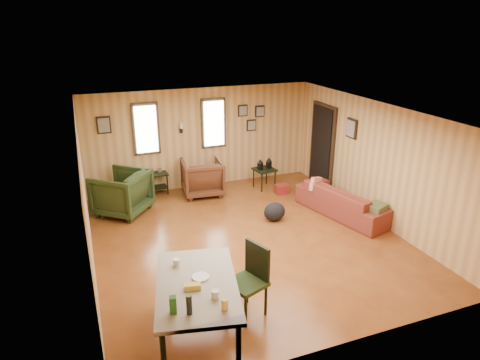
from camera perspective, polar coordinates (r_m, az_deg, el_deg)
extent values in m
cube|color=brown|center=(8.13, 1.01, -7.94)|extent=(5.50, 6.00, 0.02)
cube|color=#997C5B|center=(7.29, 1.13, 8.99)|extent=(5.50, 6.00, 0.02)
cube|color=tan|center=(10.35, -5.18, 5.57)|extent=(5.50, 0.02, 2.40)
cube|color=tan|center=(5.23, 13.67, -10.89)|extent=(5.50, 0.02, 2.40)
cube|color=tan|center=(7.14, -19.97, -2.73)|extent=(0.02, 6.00, 2.40)
cube|color=tan|center=(8.97, 17.67, 2.27)|extent=(0.02, 6.00, 2.40)
cube|color=black|center=(9.96, -12.43, 6.66)|extent=(0.60, 0.05, 1.20)
cube|color=#E0F2D1|center=(9.92, -12.39, 6.60)|extent=(0.48, 0.04, 1.06)
cube|color=black|center=(10.31, -3.56, 7.56)|extent=(0.60, 0.05, 1.20)
cube|color=#E0F2D1|center=(10.27, -3.50, 7.52)|extent=(0.48, 0.04, 1.06)
cube|color=black|center=(10.11, -7.87, 6.56)|extent=(0.07, 0.05, 0.12)
cylinder|color=silver|center=(10.02, -7.83, 7.21)|extent=(0.07, 0.07, 0.14)
cube|color=black|center=(10.53, 10.93, 4.41)|extent=(0.06, 1.00, 2.05)
cube|color=black|center=(10.51, 10.74, 4.39)|extent=(0.04, 0.82, 1.90)
cube|color=black|center=(10.49, 0.36, 9.24)|extent=(0.24, 0.04, 0.28)
cube|color=#9E998C|center=(10.47, 0.42, 9.21)|extent=(0.19, 0.02, 0.22)
cube|color=black|center=(10.67, 2.65, 9.14)|extent=(0.24, 0.04, 0.28)
cube|color=#9E998C|center=(10.64, 2.71, 9.11)|extent=(0.19, 0.02, 0.22)
cube|color=black|center=(10.66, 1.52, 7.32)|extent=(0.24, 0.04, 0.28)
cube|color=#9E998C|center=(10.63, 1.58, 7.29)|extent=(0.19, 0.02, 0.22)
cube|color=black|center=(9.84, -17.71, 7.01)|extent=(0.30, 0.04, 0.38)
cube|color=#9E998C|center=(9.81, -17.70, 6.97)|extent=(0.24, 0.02, 0.31)
cube|color=black|center=(9.47, 14.67, 6.67)|extent=(0.04, 0.34, 0.42)
cube|color=#9E998C|center=(9.45, 14.52, 6.66)|extent=(0.02, 0.27, 0.34)
imported|color=maroon|center=(9.20, 13.82, -2.09)|extent=(1.13, 2.23, 0.84)
imported|color=#4C2916|center=(9.99, -5.05, 0.58)|extent=(0.98, 0.93, 0.93)
imported|color=#243317|center=(9.31, -15.53, -1.39)|extent=(1.34, 1.35, 1.01)
cube|color=black|center=(10.19, -11.10, 0.85)|extent=(0.51, 0.47, 0.04)
cube|color=black|center=(10.31, -10.98, -0.88)|extent=(0.47, 0.42, 0.03)
cylinder|color=black|center=(10.08, -11.91, -0.96)|extent=(0.04, 0.04, 0.48)
cylinder|color=black|center=(10.16, -9.65, -0.63)|extent=(0.04, 0.04, 0.48)
cylinder|color=black|center=(10.41, -12.33, -0.29)|extent=(0.04, 0.04, 0.48)
cylinder|color=black|center=(10.48, -10.14, 0.03)|extent=(0.04, 0.04, 0.48)
cube|color=brown|center=(10.15, -11.72, 1.17)|extent=(0.09, 0.02, 0.12)
cube|color=brown|center=(10.19, -10.64, 1.30)|extent=(0.08, 0.02, 0.11)
cube|color=black|center=(10.34, 3.28, 1.41)|extent=(0.54, 0.54, 0.04)
cylinder|color=black|center=(10.18, 2.93, -0.33)|extent=(0.04, 0.04, 0.47)
cylinder|color=black|center=(10.38, 4.70, 0.04)|extent=(0.04, 0.04, 0.47)
cylinder|color=black|center=(10.48, 1.82, 0.31)|extent=(0.04, 0.04, 0.47)
cylinder|color=black|center=(10.67, 3.55, 0.67)|extent=(0.04, 0.04, 0.47)
cube|color=black|center=(10.25, 2.71, 1.85)|extent=(0.12, 0.12, 0.17)
cone|color=black|center=(10.20, 2.72, 2.55)|extent=(0.16, 0.16, 0.09)
cube|color=black|center=(10.37, 3.86, 2.06)|extent=(0.12, 0.12, 0.17)
cone|color=black|center=(10.33, 3.88, 2.76)|extent=(0.16, 0.16, 0.09)
cube|color=maroon|center=(10.16, 5.57, -1.20)|extent=(0.31, 0.22, 0.22)
ellipsoid|color=black|center=(8.78, 4.63, -4.24)|extent=(0.50, 0.40, 0.39)
cube|color=#4A512D|center=(8.67, 17.75, -3.48)|extent=(0.48, 0.43, 0.13)
cube|color=red|center=(9.32, 10.04, -0.51)|extent=(0.35, 0.21, 0.34)
cube|color=gray|center=(9.24, 11.26, -1.43)|extent=(0.40, 0.36, 0.10)
cube|color=gray|center=(5.46, -5.78, -13.77)|extent=(1.32, 1.82, 0.05)
cylinder|color=black|center=(5.17, -10.13, -22.30)|extent=(0.08, 0.08, 0.79)
cylinder|color=black|center=(5.19, -0.19, -21.68)|extent=(0.08, 0.08, 0.79)
cylinder|color=black|center=(6.29, -9.91, -13.43)|extent=(0.08, 0.08, 0.79)
cylinder|color=black|center=(6.30, -2.12, -12.99)|extent=(0.08, 0.08, 0.79)
cylinder|color=beige|center=(5.15, -3.34, -14.98)|extent=(0.10, 0.10, 0.10)
cylinder|color=beige|center=(5.78, -8.48, -10.82)|extent=(0.10, 0.10, 0.10)
cube|color=#1F551E|center=(4.95, -8.92, -16.12)|extent=(0.09, 0.09, 0.21)
cylinder|color=black|center=(4.91, -6.80, -16.17)|extent=(0.08, 0.08, 0.24)
cylinder|color=#B49647|center=(4.97, -2.05, -16.21)|extent=(0.09, 0.09, 0.13)
cylinder|color=beige|center=(5.53, -5.28, -12.76)|extent=(0.26, 0.26, 0.02)
cube|color=gold|center=(5.33, -6.35, -13.93)|extent=(0.21, 0.13, 0.07)
cube|color=#243317|center=(6.01, 0.87, -13.61)|extent=(0.61, 0.61, 0.06)
cube|color=black|center=(5.97, 2.33, -10.66)|extent=(0.20, 0.43, 0.51)
cylinder|color=black|center=(5.94, 0.75, -17.12)|extent=(0.05, 0.05, 0.49)
cylinder|color=black|center=(6.16, 3.45, -15.64)|extent=(0.05, 0.05, 0.49)
cylinder|color=black|center=(6.17, -1.73, -15.50)|extent=(0.05, 0.05, 0.49)
cylinder|color=black|center=(6.38, 0.96, -14.15)|extent=(0.05, 0.05, 0.49)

